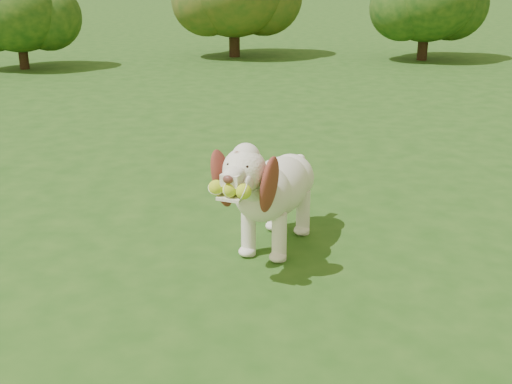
{
  "coord_description": "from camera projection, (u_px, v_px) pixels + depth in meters",
  "views": [
    {
      "loc": [
        -0.33,
        -2.84,
        1.46
      ],
      "look_at": [
        -0.56,
        0.12,
        0.4
      ],
      "focal_mm": 45.0,
      "sensor_mm": 36.0,
      "label": 1
    }
  ],
  "objects": [
    {
      "name": "shrub_a",
      "position": [
        18.0,
        12.0,
        9.1
      ],
      "size": [
        1.32,
        1.32,
        1.36
      ],
      "color": "#382314",
      "rests_on": "ground"
    },
    {
      "name": "ground",
      "position": [
        368.0,
        279.0,
        3.14
      ],
      "size": [
        80.0,
        80.0,
        0.0
      ],
      "primitive_type": "plane",
      "color": "#1E4714",
      "rests_on": "ground"
    },
    {
      "name": "dog",
      "position": [
        271.0,
        186.0,
        3.35
      ],
      "size": [
        0.57,
        1.02,
        0.68
      ],
      "rotation": [
        0.0,
        0.0,
        -0.32
      ],
      "color": "white",
      "rests_on": "ground"
    }
  ]
}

